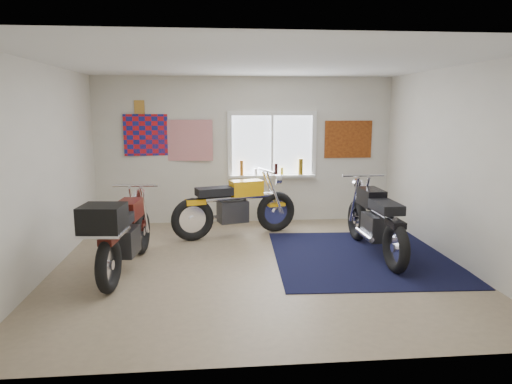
{
  "coord_description": "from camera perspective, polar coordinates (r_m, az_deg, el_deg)",
  "views": [
    {
      "loc": [
        -0.58,
        -5.98,
        2.13
      ],
      "look_at": [
        0.01,
        0.4,
        0.95
      ],
      "focal_mm": 32.0,
      "sensor_mm": 36.0,
      "label": 1
    }
  ],
  "objects": [
    {
      "name": "ground",
      "position": [
        6.37,
        0.26,
        -9.1
      ],
      "size": [
        5.5,
        5.5,
        0.0
      ],
      "primitive_type": "plane",
      "color": "#9E896B",
      "rests_on": "ground"
    },
    {
      "name": "room_shell",
      "position": [
        6.02,
        0.27,
        5.77
      ],
      "size": [
        5.5,
        5.5,
        5.5
      ],
      "color": "white",
      "rests_on": "ground"
    },
    {
      "name": "navy_rug",
      "position": [
        6.86,
        13.05,
        -7.88
      ],
      "size": [
        2.62,
        2.71,
        0.01
      ],
      "primitive_type": "cube",
      "rotation": [
        0.0,
        0.0,
        -0.05
      ],
      "color": "black",
      "rests_on": "ground"
    },
    {
      "name": "window_assembly",
      "position": [
        8.55,
        2.02,
        5.32
      ],
      "size": [
        1.66,
        0.17,
        1.26
      ],
      "color": "white",
      "rests_on": "room_shell"
    },
    {
      "name": "oil_bottles",
      "position": [
        8.53,
        2.67,
        3.01
      ],
      "size": [
        1.19,
        0.09,
        0.3
      ],
      "color": "#975515",
      "rests_on": "window_assembly"
    },
    {
      "name": "flag_display",
      "position": [
        8.56,
        -14.37,
        10.25
      ],
      "size": [
        1.6,
        0.1,
        1.17
      ],
      "color": "red",
      "rests_on": "room_shell"
    },
    {
      "name": "triumph_poster",
      "position": [
        8.84,
        11.44,
        6.47
      ],
      "size": [
        0.9,
        0.03,
        0.7
      ],
      "primitive_type": "cube",
      "color": "#A54C14",
      "rests_on": "room_shell"
    },
    {
      "name": "yellow_triumph",
      "position": [
        7.66,
        -2.62,
        -1.95
      ],
      "size": [
        2.15,
        0.88,
        1.11
      ],
      "rotation": [
        0.0,
        0.0,
        0.3
      ],
      "color": "black",
      "rests_on": "ground"
    },
    {
      "name": "black_chrome_bike",
      "position": [
        6.89,
        14.66,
        -3.65
      ],
      "size": [
        0.67,
        2.19,
        1.12
      ],
      "rotation": [
        0.0,
        0.0,
        1.6
      ],
      "color": "black",
      "rests_on": "navy_rug"
    },
    {
      "name": "maroon_tourer",
      "position": [
        6.08,
        -16.43,
        -4.95
      ],
      "size": [
        0.71,
        2.13,
        1.08
      ],
      "rotation": [
        0.0,
        0.0,
        1.47
      ],
      "color": "black",
      "rests_on": "ground"
    }
  ]
}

